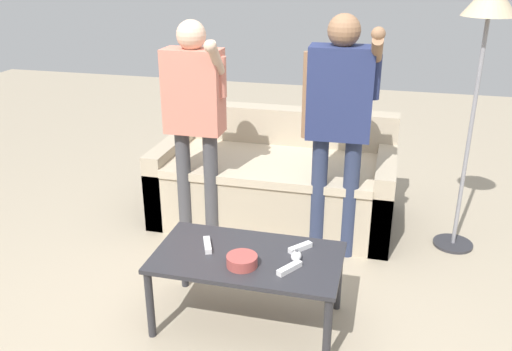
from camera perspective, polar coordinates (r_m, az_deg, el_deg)
ground_plane at (r=3.33m, az=-2.25°, el=-14.20°), size 12.00×12.00×0.00m
couch at (r=4.31m, az=2.07°, el=-0.67°), size 1.81×0.94×0.81m
coffee_table at (r=3.05m, az=-0.89°, el=-9.19°), size 1.03×0.57×0.44m
snack_bowl at (r=2.92m, az=-1.48°, el=-8.91°), size 0.17×0.17×0.06m
game_remote_nunchuk at (r=2.98m, az=4.23°, el=-8.41°), size 0.06×0.09×0.05m
floor_lamp at (r=3.79m, az=23.07°, el=14.69°), size 0.34×0.34×1.83m
player_left at (r=3.76m, az=-6.47°, el=7.00°), size 0.47×0.35×1.58m
player_right at (r=3.55m, az=8.71°, el=6.63°), size 0.49×0.32×1.64m
game_remote_wand_near at (r=3.10m, az=-5.10°, el=-7.25°), size 0.10×0.16×0.03m
game_remote_wand_far at (r=2.89m, az=3.52°, el=-9.65°), size 0.12×0.16×0.03m
game_remote_wand_spare at (r=3.08m, az=4.65°, el=-7.52°), size 0.12×0.14×0.03m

